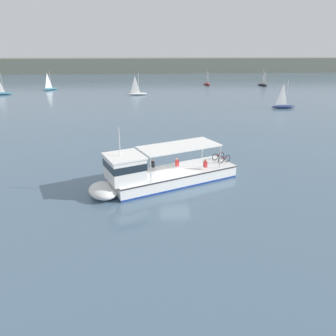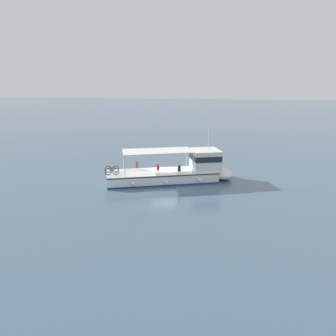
% 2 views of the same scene
% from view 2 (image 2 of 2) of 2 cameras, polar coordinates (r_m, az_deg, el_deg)
% --- Properties ---
extents(ground_plane, '(400.00, 400.00, 0.00)m').
position_cam_2_polar(ground_plane, '(31.93, -0.65, -2.11)').
color(ground_plane, slate).
extents(ferry_main, '(12.91, 7.80, 5.32)m').
position_cam_2_polar(ferry_main, '(31.15, 1.84, -0.60)').
color(ferry_main, white).
rests_on(ferry_main, ground).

